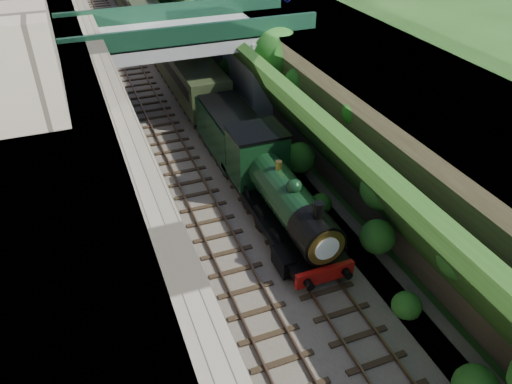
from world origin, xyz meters
name	(u,v)px	position (x,y,z in m)	size (l,w,h in m)	color
trackbed	(201,140)	(0.00, 20.00, 0.10)	(10.00, 90.00, 0.20)	#473F38
retaining_wall	(107,105)	(-5.50, 20.00, 3.50)	(1.00, 90.00, 7.00)	#756B56
street_plateau_left	(44,114)	(-9.00, 20.00, 3.50)	(6.00, 90.00, 7.00)	#262628
street_plateau_right	(332,77)	(9.50, 20.00, 3.12)	(8.00, 90.00, 6.25)	#262628
embankment_slope	(272,92)	(5.01, 19.88, 2.78)	(4.50, 90.00, 6.36)	#1E4714
track_left	(171,143)	(-2.00, 20.00, 0.25)	(2.50, 90.00, 0.20)	black
track_right	(218,135)	(1.20, 20.00, 0.25)	(2.50, 90.00, 0.20)	black
road_bridge	(194,60)	(0.94, 24.00, 4.08)	(16.00, 6.40, 7.25)	gray
building_near	(4,51)	(-9.50, 14.00, 9.00)	(4.00, 8.00, 4.00)	gray
tree	(277,56)	(5.91, 21.26, 4.65)	(3.60, 3.80, 6.60)	black
locomotive	(279,195)	(1.20, 9.83, 1.89)	(3.10, 10.22, 3.83)	black
tender	(231,135)	(1.20, 17.20, 1.62)	(2.70, 6.00, 3.05)	black
coach_front	(180,61)	(1.20, 29.80, 2.05)	(2.90, 18.00, 3.70)	black
coach_middle	(138,6)	(1.20, 48.60, 2.05)	(2.90, 18.00, 3.70)	black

